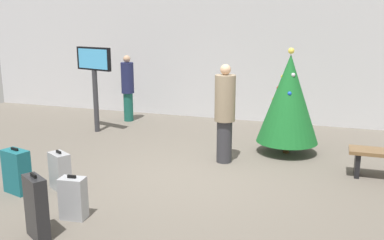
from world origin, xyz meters
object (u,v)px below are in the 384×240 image
Objects in this scene: flight_info_kiosk at (94,72)px; suitcase_1 at (60,171)px; suitcase_2 at (73,198)px; traveller_0 at (128,87)px; traveller_1 at (225,112)px; suitcase_0 at (17,171)px; holiday_tree at (289,99)px; suitcase_3 at (36,208)px.

suitcase_1 is (1.35, -3.33, -1.14)m from flight_info_kiosk.
suitcase_1 reaches higher than suitcase_2.
suitcase_2 is at bearing -70.22° from traveller_0.
flight_info_kiosk is at bearing -99.02° from traveller_0.
traveller_1 reaches higher than suitcase_2.
suitcase_2 is at bearing -20.08° from suitcase_0.
suitcase_2 is (0.79, -0.81, -0.01)m from suitcase_1.
suitcase_2 is (1.33, -0.49, -0.05)m from suitcase_0.
flight_info_kiosk reaches higher than suitcase_0.
suitcase_0 is at bearing -149.05° from suitcase_1.
holiday_tree reaches higher than suitcase_2.
suitcase_1 is at bearing -134.70° from traveller_1.
suitcase_0 reaches higher than suitcase_2.
suitcase_1 is (-2.10, -2.12, -0.67)m from traveller_1.
traveller_1 is 3.05m from suitcase_1.
traveller_0 is (-4.29, 1.53, -0.19)m from holiday_tree.
holiday_tree reaches higher than traveller_0.
suitcase_1 is at bearing -135.69° from holiday_tree.
suitcase_1 is at bearing -75.88° from traveller_0.
suitcase_3 is (-0.11, -0.58, 0.10)m from suitcase_2.
traveller_0 is 6.28m from suitcase_3.
suitcase_0 is 1.42m from suitcase_2.
traveller_0 reaches higher than suitcase_3.
holiday_tree is 2.92× the size of suitcase_0.
holiday_tree is 5.06m from suitcase_0.
traveller_1 reaches higher than suitcase_1.
flight_info_kiosk is at bearing 112.13° from suitcase_1.
traveller_1 is 3.00× the size of suitcase_2.
holiday_tree reaches higher than suitcase_3.
traveller_1 is (3.25, -2.47, 0.05)m from traveller_0.
flight_info_kiosk reaches higher than traveller_0.
suitcase_0 is 1.17× the size of suitcase_2.
traveller_0 is 0.94× the size of traveller_1.
suitcase_1 is 1.13m from suitcase_2.
suitcase_1 is (1.15, -4.59, -0.62)m from traveller_0.
holiday_tree is at bearing -3.43° from flight_info_kiosk.
suitcase_1 is at bearing 134.18° from suitcase_2.
holiday_tree is at bearing 61.07° from suitcase_3.
traveller_0 is 5.77m from suitcase_2.
traveller_0 is at bearing 80.98° from flight_info_kiosk.
flight_info_kiosk reaches higher than suitcase_1.
traveller_0 reaches higher than suitcase_2.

